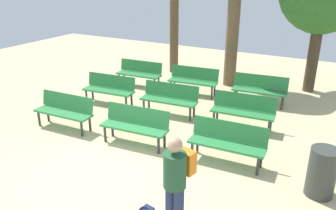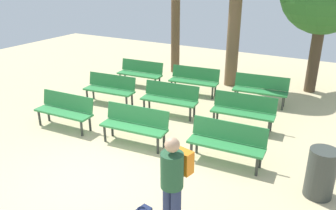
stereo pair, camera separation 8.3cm
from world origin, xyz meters
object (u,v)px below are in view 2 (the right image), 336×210
bench_r0_c2 (227,141)px  bench_r2_c0 (141,72)px  bench_r1_c1 (170,97)px  bench_r2_c2 (261,88)px  tree_0 (175,37)px  trash_bin (321,173)px  bench_r2_c1 (194,79)px  bench_r0_c0 (65,109)px  bench_r1_c0 (110,88)px  visitor_with_backpack (173,180)px  bench_r0_c1 (135,123)px  bench_r1_c2 (244,109)px

bench_r0_c2 → bench_r2_c0: size_ratio=1.00×
bench_r1_c1 → bench_r2_c2: bearing=40.1°
tree_0 → trash_bin: (6.06, -5.86, -0.93)m
bench_r2_c1 → bench_r0_c0: bearing=-120.4°
bench_r1_c0 → bench_r0_c0: bearing=-93.5°
bench_r2_c1 → visitor_with_backpack: 6.43m
bench_r0_c1 → bench_r1_c2: 2.82m
bench_r0_c1 → bench_r1_c2: (1.94, 2.05, 0.00)m
bench_r1_c1 → bench_r1_c2: bearing=-1.3°
bench_r2_c2 → trash_bin: 4.53m
bench_r0_c0 → tree_0: size_ratio=0.58×
bench_r0_c0 → tree_0: 6.01m
bench_r1_c2 → visitor_with_backpack: size_ratio=0.99×
bench_r1_c0 → visitor_with_backpack: visitor_with_backpack is taller
bench_r2_c1 → bench_r2_c2: bearing=-2.2°
bench_r1_c2 → tree_0: size_ratio=0.59×
visitor_with_backpack → bench_r0_c0: bearing=-13.4°
bench_r1_c2 → bench_r1_c0: bearing=179.2°
bench_r2_c0 → tree_0: bearing=80.6°
bench_r1_c1 → bench_r2_c0: bearing=136.0°
bench_r2_c0 → bench_r2_c2: 4.14m
bench_r0_c1 → trash_bin: (4.02, -0.06, -0.04)m
tree_0 → bench_r0_c2: bearing=-53.0°
bench_r2_c1 → trash_bin: (4.28, -3.85, -0.04)m
bench_r2_c0 → bench_r0_c1: bearing=-61.9°
bench_r0_c0 → bench_r2_c2: size_ratio=0.99×
visitor_with_backpack → bench_r1_c0: bearing=-30.5°
bench_r0_c1 → bench_r2_c0: same height
bench_r0_c0 → visitor_with_backpack: 4.70m
bench_r1_c1 → bench_r2_c0: size_ratio=1.01×
bench_r0_c0 → bench_r1_c1: 2.83m
bench_r1_c2 → bench_r2_c2: (-0.07, 1.87, 0.00)m
bench_r0_c2 → visitor_with_backpack: bearing=-93.0°
bench_r1_c2 → bench_r2_c0: (-4.20, 1.58, 0.00)m
bench_r1_c2 → visitor_with_backpack: (0.23, -4.19, 0.43)m
bench_r1_c2 → bench_r2_c2: size_ratio=1.00×
bench_r0_c0 → bench_r1_c2: (4.01, 2.20, 0.00)m
bench_r1_c1 → visitor_with_backpack: size_ratio=0.99×
bench_r1_c2 → visitor_with_backpack: visitor_with_backpack is taller
bench_r1_c2 → tree_0: 5.54m
bench_r0_c2 → bench_r1_c2: (-0.22, 1.83, 0.00)m
trash_bin → bench_r1_c2: bearing=134.6°
tree_0 → bench_r0_c1: bearing=-70.6°
bench_r2_c0 → visitor_with_backpack: size_ratio=0.99×
bench_r1_c2 → bench_r2_c2: 1.88m
bench_r0_c2 → bench_r1_c2: same height
bench_r0_c2 → bench_r2_c0: same height
bench_r1_c0 → visitor_with_backpack: bearing=-47.5°
bench_r0_c1 → trash_bin: bearing=-5.7°
bench_r0_c0 → bench_r1_c0: 1.91m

